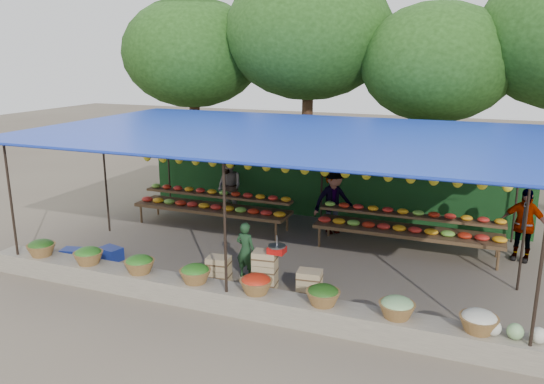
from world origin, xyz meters
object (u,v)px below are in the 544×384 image
at_px(vendor_seated, 246,250).
at_px(blue_crate_back, 72,255).
at_px(crate_counter, 264,274).
at_px(weighing_scale, 277,249).
at_px(blue_crate_front, 111,254).

xyz_separation_m(vendor_seated, blue_crate_back, (-3.92, -0.59, -0.45)).
xyz_separation_m(crate_counter, weighing_scale, (0.27, -0.00, 0.54)).
bearing_deg(blue_crate_front, vendor_seated, 17.19).
distance_m(weighing_scale, vendor_seated, 0.94).
bearing_deg(blue_crate_back, crate_counter, -9.52).
bearing_deg(vendor_seated, weighing_scale, 163.36).
bearing_deg(vendor_seated, blue_crate_front, 12.65).
relative_size(weighing_scale, vendor_seated, 0.30).
bearing_deg(blue_crate_back, vendor_seated, -3.71).
bearing_deg(crate_counter, vendor_seated, 145.54).
bearing_deg(vendor_seated, blue_crate_back, 16.54).
bearing_deg(crate_counter, blue_crate_front, 178.18).
distance_m(crate_counter, blue_crate_back, 4.48).
height_order(vendor_seated, blue_crate_back, vendor_seated).
height_order(crate_counter, blue_crate_front, crate_counter).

